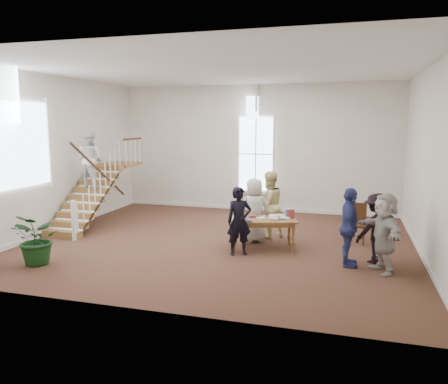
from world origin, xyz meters
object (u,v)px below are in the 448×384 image
(elderly_woman, at_px, (254,210))
(woman_cluster_a, at_px, (349,228))
(floor_plant, at_px, (38,239))
(person_yellow, at_px, (269,205))
(side_chair, at_px, (357,221))
(police_officer, at_px, (239,221))
(library_table, at_px, (262,222))
(woman_cluster_c, at_px, (384,233))
(woman_cluster_b, at_px, (376,228))

(elderly_woman, relative_size, woman_cluster_a, 0.97)
(floor_plant, bearing_deg, person_yellow, 39.39)
(floor_plant, bearing_deg, woman_cluster_a, 15.07)
(floor_plant, bearing_deg, side_chair, 29.30)
(person_yellow, bearing_deg, side_chair, 139.07)
(elderly_woman, bearing_deg, side_chair, 162.27)
(elderly_woman, distance_m, floor_plant, 5.34)
(police_officer, bearing_deg, library_table, 28.22)
(elderly_woman, distance_m, woman_cluster_c, 3.55)
(police_officer, height_order, woman_cluster_b, police_officer)
(library_table, bearing_deg, elderly_woman, 103.23)
(person_yellow, height_order, woman_cluster_b, person_yellow)
(woman_cluster_a, xyz_separation_m, side_chair, (0.21, 2.07, -0.29))
(library_table, height_order, woman_cluster_b, woman_cluster_b)
(police_officer, bearing_deg, elderly_woman, 58.02)
(elderly_woman, bearing_deg, library_table, 88.57)
(person_yellow, distance_m, floor_plant, 5.89)
(woman_cluster_a, xyz_separation_m, woman_cluster_b, (0.60, 0.45, -0.08))
(woman_cluster_a, height_order, side_chair, woman_cluster_a)
(library_table, relative_size, floor_plant, 1.53)
(elderly_woman, relative_size, woman_cluster_b, 1.07)
(elderly_woman, distance_m, woman_cluster_b, 3.19)
(floor_plant, relative_size, side_chair, 1.11)
(floor_plant, distance_m, side_chair, 7.90)
(woman_cluster_c, bearing_deg, library_table, -134.43)
(library_table, bearing_deg, floor_plant, -166.72)
(police_officer, height_order, woman_cluster_c, woman_cluster_c)
(woman_cluster_a, distance_m, floor_plant, 6.93)
(elderly_woman, distance_m, side_chair, 2.74)
(woman_cluster_b, height_order, side_chair, woman_cluster_b)
(police_officer, height_order, elderly_woman, elderly_woman)
(police_officer, bearing_deg, side_chair, 7.05)
(woman_cluster_a, relative_size, side_chair, 1.66)
(library_table, relative_size, woman_cluster_c, 1.05)
(woman_cluster_b, bearing_deg, person_yellow, -67.81)
(woman_cluster_a, distance_m, woman_cluster_c, 0.74)
(elderly_woman, height_order, side_chair, elderly_woman)
(floor_plant, xyz_separation_m, side_chair, (6.89, 3.87, 0.01))
(person_yellow, relative_size, floor_plant, 1.57)
(person_yellow, bearing_deg, floor_plant, -4.83)
(woman_cluster_a, distance_m, woman_cluster_b, 0.75)
(library_table, bearing_deg, person_yellow, 75.73)
(woman_cluster_c, bearing_deg, side_chair, 168.34)
(police_officer, relative_size, side_chair, 1.56)
(woman_cluster_b, height_order, woman_cluster_c, woman_cluster_c)
(police_officer, xyz_separation_m, person_yellow, (0.40, 1.75, 0.10))
(elderly_woman, xyz_separation_m, woman_cluster_b, (3.04, -0.98, -0.06))
(person_yellow, xyz_separation_m, side_chair, (2.35, 0.14, -0.33))
(library_table, relative_size, woman_cluster_a, 1.03)
(person_yellow, height_order, woman_cluster_a, person_yellow)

